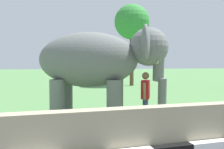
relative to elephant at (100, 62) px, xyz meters
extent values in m
cube|color=white|center=(1.76, -2.85, -1.87)|extent=(0.90, 0.20, 0.24)
cube|color=tan|center=(-0.84, -2.55, -1.49)|extent=(28.00, 0.36, 1.00)
cylinder|color=slate|center=(0.62, 0.24, -1.26)|extent=(0.44, 0.44, 1.45)
cylinder|color=slate|center=(0.29, -0.60, -1.26)|extent=(0.44, 0.44, 1.45)
cylinder|color=slate|center=(-0.96, 0.86, -1.26)|extent=(0.44, 0.44, 1.45)
cylinder|color=slate|center=(-1.29, 0.03, -1.26)|extent=(0.44, 0.44, 1.45)
ellipsoid|color=slate|center=(-0.34, 0.13, 0.06)|extent=(3.47, 2.63, 1.70)
sphere|color=slate|center=(1.40, -0.55, 0.44)|extent=(1.16, 1.16, 1.16)
ellipsoid|color=#D84C8C|center=(1.67, -0.66, 0.59)|extent=(0.57, 0.73, 0.44)
ellipsoid|color=slate|center=(1.55, 0.23, 0.49)|extent=(0.55, 0.93, 1.00)
ellipsoid|color=slate|center=(0.98, -1.23, 0.49)|extent=(0.55, 0.93, 1.00)
cylinder|color=slate|center=(1.67, -0.66, -0.11)|extent=(0.52, 0.63, 1.00)
cylinder|color=slate|center=(1.78, -0.70, -0.91)|extent=(0.37, 0.41, 0.82)
cone|color=beige|center=(1.72, -0.38, -0.01)|extent=(0.34, 0.58, 0.22)
cone|color=beige|center=(1.51, -0.90, -0.01)|extent=(0.34, 0.58, 0.22)
cylinder|color=navy|center=(1.46, -0.21, -1.58)|extent=(0.15, 0.15, 0.82)
cylinder|color=navy|center=(1.36, -0.38, -1.58)|extent=(0.15, 0.15, 0.82)
cube|color=red|center=(1.41, -0.30, -0.88)|extent=(0.41, 0.47, 0.58)
cylinder|color=#9E7251|center=(1.54, -0.08, -0.90)|extent=(0.14, 0.15, 0.52)
cylinder|color=#9E7251|center=(1.27, -0.52, -0.90)|extent=(0.16, 0.18, 0.53)
sphere|color=#9E7251|center=(1.41, -0.30, -0.45)|extent=(0.23, 0.23, 0.23)
cylinder|color=brown|center=(5.96, 12.93, 0.47)|extent=(0.36, 0.36, 4.92)
sphere|color=#348A39|center=(5.96, 12.93, 3.80)|extent=(3.17, 3.17, 3.17)
camera|label=1|loc=(-1.61, -7.03, -0.11)|focal=37.38mm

